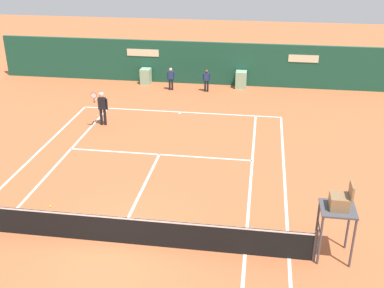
# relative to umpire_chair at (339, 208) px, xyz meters

# --- Properties ---
(ground_plane) EXTENTS (80.00, 80.00, 0.01)m
(ground_plane) POSITION_rel_umpire_chair_xyz_m (-6.56, 0.25, -1.67)
(ground_plane) COLOR #BC6038
(tennis_net) EXTENTS (12.10, 0.10, 1.07)m
(tennis_net) POSITION_rel_umpire_chair_xyz_m (-6.56, -0.32, -1.16)
(tennis_net) COLOR #4C4C51
(tennis_net) RESTS_ON ground_plane
(sponsor_back_wall) EXTENTS (25.00, 1.02, 2.63)m
(sponsor_back_wall) POSITION_rel_umpire_chair_xyz_m (-6.55, 16.65, -0.40)
(sponsor_back_wall) COLOR #194C38
(sponsor_back_wall) RESTS_ON ground_plane
(umpire_chair) EXTENTS (1.00, 1.00, 2.47)m
(umpire_chair) POSITION_rel_umpire_chair_xyz_m (0.00, 0.00, 0.00)
(umpire_chair) COLOR #47474C
(umpire_chair) RESTS_ON ground_plane
(player_on_baseline) EXTENTS (0.59, 0.74, 1.88)m
(player_on_baseline) POSITION_rel_umpire_chair_xyz_m (-10.03, 9.01, -0.67)
(player_on_baseline) COLOR black
(player_on_baseline) RESTS_ON ground_plane
(ball_kid_left_post) EXTENTS (0.45, 0.19, 1.35)m
(ball_kid_left_post) POSITION_rel_umpire_chair_xyz_m (-5.61, 15.08, -0.89)
(ball_kid_left_post) COLOR black
(ball_kid_left_post) RESTS_ON ground_plane
(ball_kid_right_post) EXTENTS (0.45, 0.22, 1.36)m
(ball_kid_right_post) POSITION_rel_umpire_chair_xyz_m (-7.76, 15.08, -0.88)
(ball_kid_right_post) COLOR black
(ball_kid_right_post) RESTS_ON ground_plane
(tennis_ball_mid_court) EXTENTS (0.07, 0.07, 0.07)m
(tennis_ball_mid_court) POSITION_rel_umpire_chair_xyz_m (-10.73, 10.14, -1.63)
(tennis_ball_mid_court) COLOR #CCE033
(tennis_ball_mid_court) RESTS_ON ground_plane
(tennis_ball_near_service_line) EXTENTS (0.07, 0.07, 0.07)m
(tennis_ball_near_service_line) POSITION_rel_umpire_chair_xyz_m (-9.45, 1.33, -1.63)
(tennis_ball_near_service_line) COLOR #CCE033
(tennis_ball_near_service_line) RESTS_ON ground_plane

